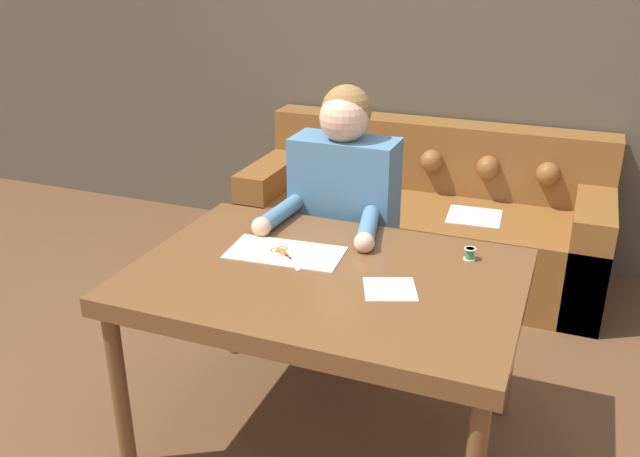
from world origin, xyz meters
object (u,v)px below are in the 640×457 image
(dining_table, at_px, (326,289))
(thread_spool, at_px, (470,254))
(couch, at_px, (423,221))
(person, at_px, (343,223))
(scissors, at_px, (285,254))

(dining_table, relative_size, thread_spool, 30.50)
(couch, relative_size, person, 1.59)
(dining_table, bearing_deg, person, 104.06)
(dining_table, height_order, person, person)
(dining_table, height_order, thread_spool, thread_spool)
(couch, bearing_deg, dining_table, -89.68)
(couch, relative_size, scissors, 10.05)
(person, distance_m, scissors, 0.55)
(person, bearing_deg, dining_table, -75.94)
(person, xyz_separation_m, scissors, (-0.04, -0.55, 0.08))
(dining_table, height_order, couch, couch)
(couch, xyz_separation_m, scissors, (-0.19, -1.54, 0.43))
(dining_table, bearing_deg, thread_spool, 32.71)
(scissors, bearing_deg, person, 85.98)
(person, height_order, thread_spool, person)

